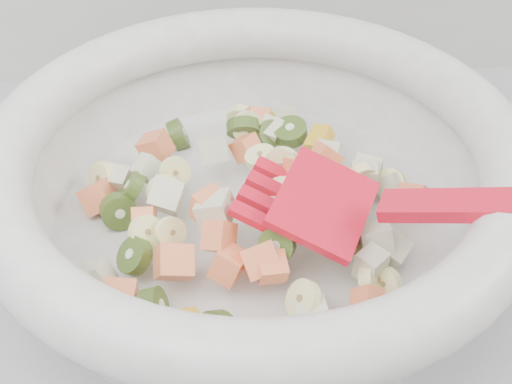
{
  "coord_description": "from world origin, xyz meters",
  "views": [
    {
      "loc": [
        -0.04,
        1.09,
        1.29
      ],
      "look_at": [
        -0.02,
        1.49,
        0.95
      ],
      "focal_mm": 50.0,
      "sensor_mm": 36.0,
      "label": 1
    }
  ],
  "objects": [
    {
      "name": "mixing_bowl",
      "position": [
        -0.02,
        1.49,
        0.96
      ],
      "size": [
        0.5,
        0.39,
        0.15
      ],
      "color": "white",
      "rests_on": "counter"
    }
  ]
}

